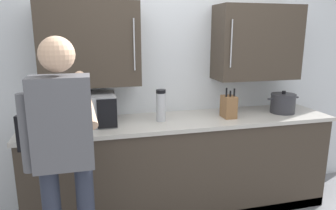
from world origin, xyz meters
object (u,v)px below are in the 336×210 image
microwave_oven (77,110)px  thermos_flask (161,105)px  stock_pot (283,103)px  knife_block (229,107)px  person_figure (64,150)px

microwave_oven → thermos_flask: 0.71m
microwave_oven → thermos_flask: (0.71, -0.04, 0.01)m
stock_pot → thermos_flask: 1.22m
thermos_flask → microwave_oven: bearing=176.5°
knife_block → thermos_flask: bearing=176.3°
microwave_oven → thermos_flask: thermos_flask is taller
knife_block → person_figure: person_figure is taller
microwave_oven → thermos_flask: bearing=-3.5°
microwave_oven → person_figure: size_ratio=0.46×
microwave_oven → knife_block: bearing=-3.6°
knife_block → stock_pot: bearing=2.9°
microwave_oven → person_figure: 0.79m
person_figure → microwave_oven: bearing=86.0°
microwave_oven → knife_block: size_ratio=2.69×
stock_pot → thermos_flask: size_ratio=1.18×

